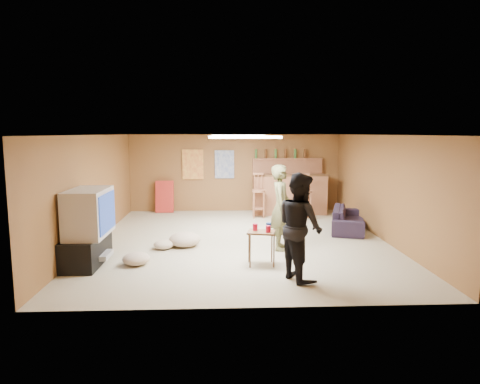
{
  "coord_description": "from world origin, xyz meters",
  "views": [
    {
      "loc": [
        -0.4,
        -8.75,
        2.24
      ],
      "look_at": [
        0.0,
        0.2,
        1.0
      ],
      "focal_mm": 32.0,
      "sensor_mm": 36.0,
      "label": 1
    }
  ],
  "objects_px": {
    "person_olive": "(281,207)",
    "person_black": "(300,226)",
    "sofa": "(349,219)",
    "tray_table": "(261,248)",
    "tv_body": "(89,212)",
    "bar_counter": "(289,194)"
  },
  "relations": [
    {
      "from": "person_black",
      "to": "tray_table",
      "type": "distance_m",
      "value": 1.03
    },
    {
      "from": "person_olive",
      "to": "sofa",
      "type": "relative_size",
      "value": 0.92
    },
    {
      "from": "tv_body",
      "to": "sofa",
      "type": "xyz_separation_m",
      "value": [
        5.22,
        2.39,
        -0.64
      ]
    },
    {
      "from": "person_black",
      "to": "person_olive",
      "type": "bearing_deg",
      "value": -18.44
    },
    {
      "from": "person_black",
      "to": "tray_table",
      "type": "height_order",
      "value": "person_black"
    },
    {
      "from": "person_black",
      "to": "sofa",
      "type": "distance_m",
      "value": 3.78
    },
    {
      "from": "tray_table",
      "to": "person_olive",
      "type": "bearing_deg",
      "value": 64.48
    },
    {
      "from": "tray_table",
      "to": "person_black",
      "type": "bearing_deg",
      "value": -53.69
    },
    {
      "from": "sofa",
      "to": "tray_table",
      "type": "relative_size",
      "value": 3.04
    },
    {
      "from": "sofa",
      "to": "tray_table",
      "type": "distance_m",
      "value": 3.45
    },
    {
      "from": "tv_body",
      "to": "sofa",
      "type": "height_order",
      "value": "tv_body"
    },
    {
      "from": "person_olive",
      "to": "tray_table",
      "type": "xyz_separation_m",
      "value": [
        -0.47,
        -0.98,
        -0.53
      ]
    },
    {
      "from": "person_olive",
      "to": "tray_table",
      "type": "distance_m",
      "value": 1.21
    },
    {
      "from": "person_black",
      "to": "tray_table",
      "type": "bearing_deg",
      "value": 16.05
    },
    {
      "from": "tv_body",
      "to": "person_black",
      "type": "relative_size",
      "value": 0.67
    },
    {
      "from": "person_black",
      "to": "tv_body",
      "type": "bearing_deg",
      "value": 55.04
    },
    {
      "from": "tv_body",
      "to": "bar_counter",
      "type": "height_order",
      "value": "tv_body"
    },
    {
      "from": "person_olive",
      "to": "person_black",
      "type": "relative_size",
      "value": 1.0
    },
    {
      "from": "person_black",
      "to": "sofa",
      "type": "bearing_deg",
      "value": -48.48
    },
    {
      "from": "person_olive",
      "to": "sofa",
      "type": "bearing_deg",
      "value": -37.51
    },
    {
      "from": "bar_counter",
      "to": "person_black",
      "type": "xyz_separation_m",
      "value": [
        -0.7,
        -5.35,
        0.28
      ]
    },
    {
      "from": "sofa",
      "to": "person_black",
      "type": "bearing_deg",
      "value": 169.27
    }
  ]
}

